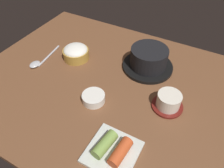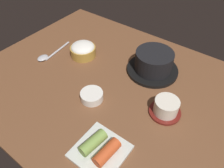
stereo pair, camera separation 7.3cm
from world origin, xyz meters
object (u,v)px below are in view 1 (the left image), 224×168
Objects in this scene: rice_bowl at (76,52)px; banchan_cup_center at (94,98)px; stone_pot at (149,59)px; tea_cup_with_saucer at (169,100)px; kimchi_plate at (112,150)px; spoon at (39,62)px.

rice_bowl reaches higher than banchan_cup_center.
stone_pot reaches higher than rice_bowl.
banchan_cup_center is at bearing -156.44° from tea_cup_with_saucer.
tea_cup_with_saucer is (40.88, -6.59, -0.22)cm from rice_bowl.
kimchi_plate is at bearing -43.01° from banchan_cup_center.
kimchi_plate is at bearing -24.48° from spoon.
banchan_cup_center is 30.57cm from spoon.
stone_pot is at bearing 24.72° from spoon.
kimchi_plate is (33.01, -29.78, -1.34)cm from rice_bowl.
spoon is (-39.07, -17.99, -3.44)cm from stone_pot.
banchan_cup_center is (18.58, -16.32, -1.34)cm from rice_bowl.
stone_pot is at bearing 69.44° from banchan_cup_center.
tea_cup_with_saucer is 0.59× the size of spoon.
stone_pot is 1.14× the size of spoon.
banchan_cup_center is at bearing -41.29° from rice_bowl.
stone_pot is 43.15cm from spoon.
kimchi_plate is at bearing -108.74° from tea_cup_with_saucer.
banchan_cup_center is at bearing -110.56° from stone_pot.
kimchi_plate is (14.44, -13.47, 0.00)cm from banchan_cup_center.
tea_cup_with_saucer is (13.05, -14.95, -1.39)cm from stone_pot.
kimchi_plate is at bearing -82.26° from stone_pot.
kimchi_plate is (5.18, -38.14, -2.51)cm from stone_pot.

